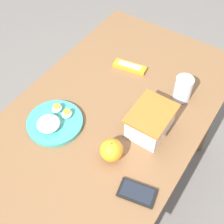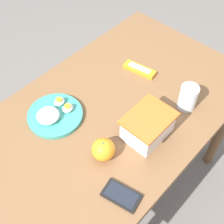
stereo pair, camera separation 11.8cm
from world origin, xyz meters
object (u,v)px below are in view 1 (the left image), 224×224
food_container (150,122)px  cell_phone (137,193)px  candy_bar (130,67)px  orange_fruit (112,150)px  drinking_glass (183,89)px  rice_plate (54,122)px

food_container → cell_phone: bearing=20.5°
candy_bar → cell_phone: bearing=33.7°
orange_fruit → drinking_glass: (-0.39, 0.08, 0.01)m
rice_plate → candy_bar: rice_plate is taller
food_container → candy_bar: food_container is taller
candy_bar → drinking_glass: bearing=83.3°
rice_plate → candy_bar: 0.43m
orange_fruit → rice_plate: size_ratio=0.39×
orange_fruit → drinking_glass: bearing=167.8°
candy_bar → drinking_glass: (0.03, 0.26, 0.04)m
drinking_glass → food_container: bearing=-7.8°
food_container → rice_plate: bearing=-60.3°
drinking_glass → rice_plate: bearing=-41.1°
orange_fruit → drinking_glass: 0.40m
rice_plate → drinking_glass: drinking_glass is taller
food_container → orange_fruit: size_ratio=2.16×
food_container → drinking_glass: size_ratio=1.71×
candy_bar → food_container: bearing=43.9°
orange_fruit → candy_bar: bearing=-156.7°
orange_fruit → rice_plate: 0.26m
food_container → candy_bar: bearing=-136.1°
food_container → candy_bar: 0.34m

